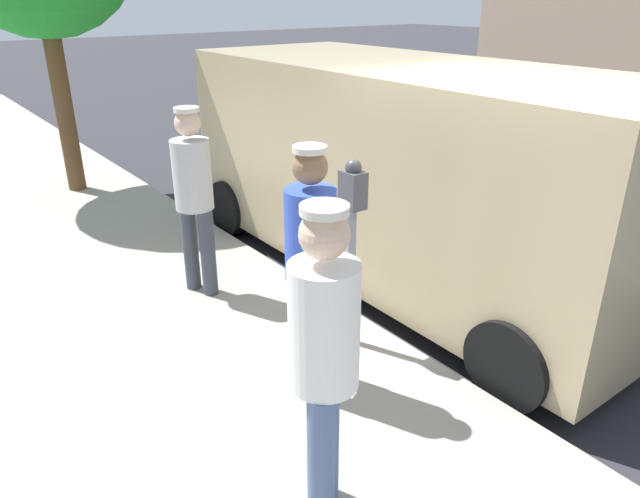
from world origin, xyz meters
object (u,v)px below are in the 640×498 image
object	(u,v)px
pedestrian_in_blue	(311,256)
parked_van	(410,167)
pedestrian_in_white	(324,353)
pedestrian_in_gray	(194,191)
parking_meter_near	(352,223)

from	to	relation	value
pedestrian_in_blue	parked_van	size ratio (longest dim) A/B	0.34
pedestrian_in_blue	pedestrian_in_white	xyz separation A→B (m)	(0.64, 0.98, 0.02)
pedestrian_in_gray	parking_meter_near	bearing A→B (deg)	109.55
pedestrian_in_blue	pedestrian_in_white	world-z (taller)	pedestrian_in_white
parking_meter_near	pedestrian_in_white	xyz separation A→B (m)	(1.21, 1.23, -0.01)
parking_meter_near	parked_van	size ratio (longest dim) A/B	0.29
pedestrian_in_white	pedestrian_in_gray	xyz separation A→B (m)	(-0.66, -2.76, -0.03)
pedestrian_in_white	pedestrian_in_gray	size ratio (longest dim) A/B	1.03
pedestrian_in_gray	parked_van	world-z (taller)	parked_van
pedestrian_in_white	pedestrian_in_gray	bearing A→B (deg)	-103.50
parking_meter_near	pedestrian_in_gray	xyz separation A→B (m)	(0.54, -1.53, -0.04)
parking_meter_near	pedestrian_in_gray	distance (m)	1.63
pedestrian_in_gray	pedestrian_in_blue	bearing A→B (deg)	89.36
pedestrian_in_blue	pedestrian_in_gray	world-z (taller)	pedestrian_in_blue
pedestrian_in_blue	parked_van	xyz separation A→B (m)	(-2.06, -1.13, -0.00)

